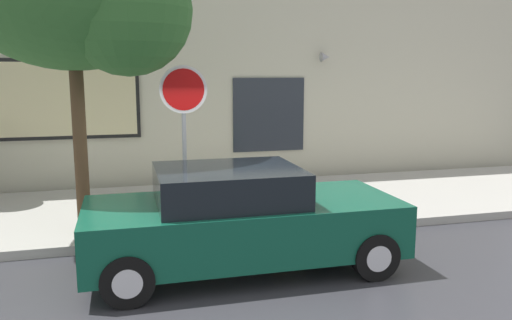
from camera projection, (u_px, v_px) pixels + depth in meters
name	position (u px, v px, depth m)	size (l,w,h in m)	color
ground_plane	(198.00, 269.00, 7.18)	(60.00, 60.00, 0.00)	#333338
sidewalk	(176.00, 209.00, 10.02)	(20.00, 4.00, 0.15)	#A3A099
building_facade	(160.00, 39.00, 11.83)	(20.00, 0.67, 7.00)	beige
parked_car	(241.00, 219.00, 7.09)	(4.29, 1.89, 1.45)	#0F4C38
fire_hydrant	(285.00, 191.00, 9.60)	(0.30, 0.44, 0.76)	yellow
stop_sign	(184.00, 115.00, 8.18)	(0.76, 0.10, 2.69)	gray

